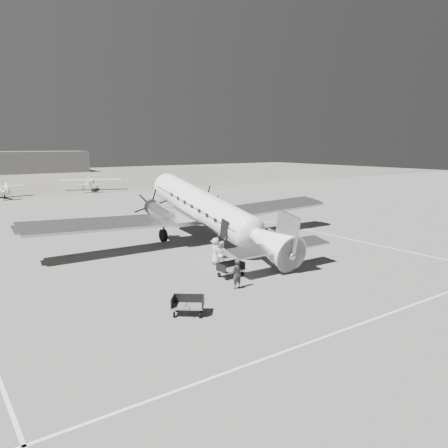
{
  "coord_description": "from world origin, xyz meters",
  "views": [
    {
      "loc": [
        -19.72,
        -26.31,
        8.42
      ],
      "look_at": [
        0.11,
        1.84,
        2.2
      ],
      "focal_mm": 35.0,
      "sensor_mm": 36.0,
      "label": 1
    }
  ],
  "objects_px": {
    "ramp_agent": "(222,254)",
    "passenger": "(216,251)",
    "dc3_airliner": "(210,213)",
    "ground_crew": "(237,274)",
    "baggage_cart_near": "(231,270)",
    "light_plane_right": "(90,184)",
    "baggage_cart_far": "(188,306)",
    "hangar_main": "(14,162)"
  },
  "relations": [
    {
      "from": "ramp_agent",
      "to": "passenger",
      "type": "distance_m",
      "value": 0.79
    },
    {
      "from": "dc3_airliner",
      "to": "ground_crew",
      "type": "distance_m",
      "value": 11.48
    },
    {
      "from": "baggage_cart_near",
      "to": "ground_crew",
      "type": "relative_size",
      "value": 0.95
    },
    {
      "from": "light_plane_right",
      "to": "baggage_cart_far",
      "type": "xyz_separation_m",
      "value": [
        -16.3,
        -63.95,
        -0.74
      ]
    },
    {
      "from": "hangar_main",
      "to": "light_plane_right",
      "type": "xyz_separation_m",
      "value": [
        2.1,
        -64.27,
        -2.09
      ]
    },
    {
      "from": "passenger",
      "to": "light_plane_right",
      "type": "bearing_deg",
      "value": 3.29
    },
    {
      "from": "baggage_cart_far",
      "to": "ground_crew",
      "type": "xyz_separation_m",
      "value": [
        4.45,
        1.84,
        0.43
      ]
    },
    {
      "from": "baggage_cart_near",
      "to": "ramp_agent",
      "type": "distance_m",
      "value": 2.54
    },
    {
      "from": "dc3_airliner",
      "to": "baggage_cart_far",
      "type": "bearing_deg",
      "value": -126.89
    },
    {
      "from": "hangar_main",
      "to": "dc3_airliner",
      "type": "bearing_deg",
      "value": -92.41
    },
    {
      "from": "dc3_airliner",
      "to": "light_plane_right",
      "type": "height_order",
      "value": "dc3_airliner"
    },
    {
      "from": "baggage_cart_near",
      "to": "ramp_agent",
      "type": "relative_size",
      "value": 0.94
    },
    {
      "from": "dc3_airliner",
      "to": "light_plane_right",
      "type": "relative_size",
      "value": 2.54
    },
    {
      "from": "ramp_agent",
      "to": "passenger",
      "type": "height_order",
      "value": "passenger"
    },
    {
      "from": "baggage_cart_far",
      "to": "ramp_agent",
      "type": "height_order",
      "value": "ramp_agent"
    },
    {
      "from": "baggage_cart_far",
      "to": "ground_crew",
      "type": "distance_m",
      "value": 4.83
    },
    {
      "from": "ground_crew",
      "to": "ramp_agent",
      "type": "height_order",
      "value": "ramp_agent"
    },
    {
      "from": "light_plane_right",
      "to": "ramp_agent",
      "type": "distance_m",
      "value": 58.48
    },
    {
      "from": "dc3_airliner",
      "to": "light_plane_right",
      "type": "bearing_deg",
      "value": 83.1
    },
    {
      "from": "dc3_airliner",
      "to": "ramp_agent",
      "type": "height_order",
      "value": "dc3_airliner"
    },
    {
      "from": "ground_crew",
      "to": "hangar_main",
      "type": "bearing_deg",
      "value": -102.1
    },
    {
      "from": "ramp_agent",
      "to": "light_plane_right",
      "type": "bearing_deg",
      "value": -12.35
    },
    {
      "from": "light_plane_right",
      "to": "passenger",
      "type": "relative_size",
      "value": 6.03
    },
    {
      "from": "dc3_airliner",
      "to": "baggage_cart_near",
      "type": "xyz_separation_m",
      "value": [
        -3.75,
        -8.09,
        -2.34
      ]
    },
    {
      "from": "hangar_main",
      "to": "ground_crew",
      "type": "xyz_separation_m",
      "value": [
        -9.76,
        -126.38,
        -2.4
      ]
    },
    {
      "from": "ground_crew",
      "to": "passenger",
      "type": "distance_m",
      "value": 5.63
    },
    {
      "from": "baggage_cart_far",
      "to": "ramp_agent",
      "type": "relative_size",
      "value": 0.92
    },
    {
      "from": "light_plane_right",
      "to": "ramp_agent",
      "type": "relative_size",
      "value": 6.37
    },
    {
      "from": "dc3_airliner",
      "to": "baggage_cart_far",
      "type": "height_order",
      "value": "dc3_airliner"
    },
    {
      "from": "ramp_agent",
      "to": "baggage_cart_far",
      "type": "bearing_deg",
      "value": 131.59
    },
    {
      "from": "baggage_cart_far",
      "to": "passenger",
      "type": "relative_size",
      "value": 0.87
    },
    {
      "from": "light_plane_right",
      "to": "ground_crew",
      "type": "distance_m",
      "value": 63.23
    },
    {
      "from": "dc3_airliner",
      "to": "passenger",
      "type": "distance_m",
      "value": 6.01
    },
    {
      "from": "hangar_main",
      "to": "ground_crew",
      "type": "bearing_deg",
      "value": -94.41
    },
    {
      "from": "baggage_cart_far",
      "to": "ground_crew",
      "type": "bearing_deg",
      "value": 60.93
    },
    {
      "from": "baggage_cart_far",
      "to": "hangar_main",
      "type": "bearing_deg",
      "value": 122.08
    },
    {
      "from": "passenger",
      "to": "baggage_cart_far",
      "type": "bearing_deg",
      "value": 150.67
    },
    {
      "from": "dc3_airliner",
      "to": "ramp_agent",
      "type": "xyz_separation_m",
      "value": [
        -2.84,
        -5.76,
        -1.91
      ]
    },
    {
      "from": "light_plane_right",
      "to": "passenger",
      "type": "distance_m",
      "value": 57.7
    },
    {
      "from": "hangar_main",
      "to": "dc3_airliner",
      "type": "height_order",
      "value": "hangar_main"
    },
    {
      "from": "light_plane_right",
      "to": "baggage_cart_far",
      "type": "relative_size",
      "value": 6.96
    },
    {
      "from": "baggage_cart_near",
      "to": "ramp_agent",
      "type": "xyz_separation_m",
      "value": [
        0.91,
        2.33,
        0.43
      ]
    }
  ]
}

